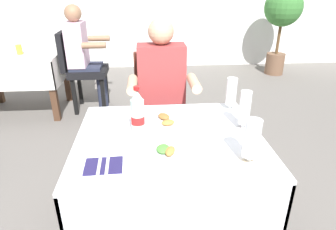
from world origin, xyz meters
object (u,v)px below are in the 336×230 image
(napkin_cutlery_set, at_px, (104,165))
(background_patron, at_px, (83,53))
(plate_far_diner, at_px, (166,122))
(cola_bottle_primary, at_px, (138,114))
(background_dining_table, at_px, (19,68))
(background_chair_right, at_px, (80,66))
(beer_glass_middle, at_px, (231,94))
(potted_plant_corner, at_px, (282,15))
(background_table_tumbler, at_px, (19,50))
(beer_glass_left, at_px, (245,110))
(seated_diner_far, at_px, (162,93))
(plate_near_camera, at_px, (163,153))
(beer_glass_right, at_px, (252,141))
(main_dining_table, at_px, (169,163))
(chair_far_diner_seat, at_px, (161,106))

(napkin_cutlery_set, distance_m, background_patron, 2.45)
(plate_far_diner, distance_m, cola_bottle_primary, 0.23)
(background_dining_table, bearing_deg, background_chair_right, 0.00)
(cola_bottle_primary, relative_size, background_dining_table, 0.27)
(napkin_cutlery_set, bearing_deg, beer_glass_middle, 38.11)
(background_dining_table, relative_size, potted_plant_corner, 0.73)
(napkin_cutlery_set, distance_m, background_table_tumbler, 2.60)
(potted_plant_corner, bearing_deg, beer_glass_left, -116.88)
(background_dining_table, bearing_deg, background_table_tumbler, -46.54)
(background_chair_right, height_order, potted_plant_corner, potted_plant_corner)
(seated_diner_far, height_order, plate_far_diner, seated_diner_far)
(plate_near_camera, height_order, beer_glass_right, beer_glass_right)
(beer_glass_left, relative_size, background_patron, 0.18)
(main_dining_table, height_order, cola_bottle_primary, cola_bottle_primary)
(seated_diner_far, bearing_deg, background_table_tumbler, 139.15)
(background_chair_right, bearing_deg, background_table_tumbler, -171.94)
(seated_diner_far, distance_m, background_dining_table, 2.15)
(background_table_tumbler, bearing_deg, plate_far_diner, -51.25)
(seated_diner_far, height_order, background_patron, same)
(seated_diner_far, bearing_deg, beer_glass_right, -71.07)
(plate_near_camera, distance_m, potted_plant_corner, 4.23)
(background_chair_right, bearing_deg, background_patron, -0.00)
(plate_far_diner, bearing_deg, napkin_cutlery_set, -128.07)
(main_dining_table, distance_m, seated_diner_far, 0.74)
(main_dining_table, relative_size, background_table_tumbler, 9.13)
(beer_glass_left, bearing_deg, beer_glass_middle, 89.45)
(plate_far_diner, xyz_separation_m, background_dining_table, (-1.61, 1.99, -0.19))
(background_patron, bearing_deg, napkin_cutlery_set, -77.70)
(chair_far_diner_seat, height_order, background_patron, background_patron)
(beer_glass_right, xyz_separation_m, background_dining_table, (-1.96, 2.41, -0.30))
(plate_near_camera, relative_size, beer_glass_middle, 1.20)
(beer_glass_middle, relative_size, background_table_tumbler, 1.93)
(plate_near_camera, distance_m, background_chair_right, 2.47)
(beer_glass_right, relative_size, potted_plant_corner, 0.15)
(plate_near_camera, relative_size, beer_glass_left, 1.13)
(seated_diner_far, distance_m, background_patron, 1.65)
(main_dining_table, bearing_deg, napkin_cutlery_set, -141.33)
(main_dining_table, xyz_separation_m, background_chair_right, (-0.89, 2.13, -0.00))
(background_dining_table, bearing_deg, seated_diner_far, -41.18)
(beer_glass_middle, relative_size, cola_bottle_primary, 0.76)
(background_patron, bearing_deg, beer_glass_middle, -54.89)
(plate_near_camera, height_order, background_dining_table, plate_near_camera)
(beer_glass_right, bearing_deg, background_patron, 116.29)
(beer_glass_left, distance_m, background_chair_right, 2.48)
(plate_far_diner, height_order, background_patron, background_patron)
(main_dining_table, bearing_deg, potted_plant_corner, 58.12)
(seated_diner_far, xyz_separation_m, beer_glass_middle, (0.42, -0.39, 0.13))
(main_dining_table, distance_m, plate_near_camera, 0.26)
(main_dining_table, relative_size, plate_near_camera, 3.96)
(beer_glass_right, height_order, background_dining_table, beer_glass_right)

